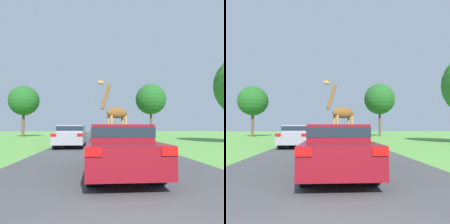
# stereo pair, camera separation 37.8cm
# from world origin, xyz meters

# --- Properties ---
(road) EXTENTS (6.81, 120.00, 0.00)m
(road) POSITION_xyz_m (0.00, 30.00, 0.00)
(road) COLOR #424244
(road) RESTS_ON ground
(giraffe_near_road) EXTENTS (2.57, 1.67, 4.99)m
(giraffe_near_road) POSITION_xyz_m (1.04, 13.51, 2.30)
(giraffe_near_road) COLOR #B77F3D
(giraffe_near_road) RESTS_ON ground
(car_lead_maroon) EXTENTS (1.72, 4.13, 1.35)m
(car_lead_maroon) POSITION_xyz_m (0.21, 3.75, 0.72)
(car_lead_maroon) COLOR maroon
(car_lead_maroon) RESTS_ON ground
(car_queue_right) EXTENTS (1.82, 4.04, 1.46)m
(car_queue_right) POSITION_xyz_m (-2.14, 11.63, 0.78)
(car_queue_right) COLOR gray
(car_queue_right) RESTS_ON ground
(car_queue_left) EXTENTS (1.88, 3.94, 1.46)m
(car_queue_left) POSITION_xyz_m (2.12, 27.52, 0.77)
(car_queue_left) COLOR #144C28
(car_queue_left) RESTS_ON ground
(car_far_ahead) EXTENTS (1.98, 3.93, 1.36)m
(car_far_ahead) POSITION_xyz_m (-2.49, 17.13, 0.74)
(car_far_ahead) COLOR black
(car_far_ahead) RESTS_ON ground
(tree_centre_back) EXTENTS (4.33, 4.33, 7.45)m
(tree_centre_back) POSITION_xyz_m (-11.11, 27.97, 5.26)
(tree_centre_back) COLOR brown
(tree_centre_back) RESTS_ON ground
(tree_right_cluster) EXTENTS (4.89, 4.89, 8.37)m
(tree_right_cluster) POSITION_xyz_m (8.27, 29.47, 5.90)
(tree_right_cluster) COLOR brown
(tree_right_cluster) RESTS_ON ground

